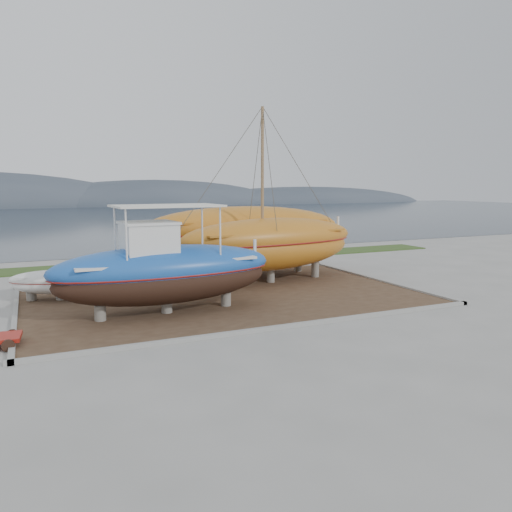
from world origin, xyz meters
name	(u,v)px	position (x,y,z in m)	size (l,w,h in m)	color
ground	(259,316)	(0.00, 0.00, 0.00)	(140.00, 140.00, 0.00)	gray
dirt_patch	(224,295)	(0.00, 4.00, 0.03)	(18.00, 12.00, 0.06)	#422D1E
curb_frame	(224,295)	(0.00, 4.00, 0.07)	(18.60, 12.60, 0.15)	gray
grass_strip	(165,262)	(0.00, 15.50, 0.04)	(44.00, 3.00, 0.08)	#284219
sea	(83,218)	(0.00, 70.00, 0.00)	(260.00, 100.00, 0.04)	black
mountain_ridge	(62,206)	(0.00, 125.00, 0.00)	(200.00, 36.00, 20.00)	#333D49
blue_caique	(166,259)	(-3.38, 1.81, 2.29)	(9.27, 2.90, 4.46)	#1C55B0
white_dinghy	(60,285)	(-7.22, 6.21, 0.73)	(4.49, 1.68, 1.35)	silver
orange_sailboat	(271,197)	(3.45, 5.96, 4.69)	(10.68, 3.15, 9.25)	#AE671A
orange_bare_hull	(245,242)	(3.13, 8.77, 2.02)	(11.95, 3.58, 3.92)	#AE671A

